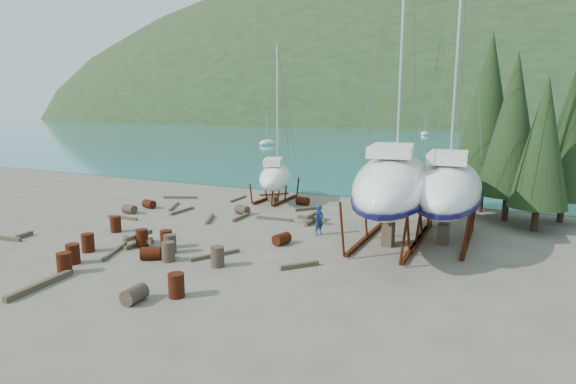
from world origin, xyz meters
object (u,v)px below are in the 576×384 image
at_px(worker, 319,220).
at_px(large_sailboat_far, 447,186).
at_px(small_sailboat_shore, 275,176).
at_px(large_sailboat_near, 393,182).

bearing_deg(worker, large_sailboat_far, -53.81).
bearing_deg(worker, small_sailboat_shore, 62.23).
relative_size(large_sailboat_near, large_sailboat_far, 1.10).
xyz_separation_m(large_sailboat_far, worker, (-6.22, -1.74, -2.03)).
relative_size(large_sailboat_far, small_sailboat_shore, 1.55).
bearing_deg(large_sailboat_near, large_sailboat_far, 22.81).
height_order(small_sailboat_shore, worker, small_sailboat_shore).
bearing_deg(large_sailboat_far, worker, -167.75).
relative_size(large_sailboat_near, small_sailboat_shore, 1.71).
bearing_deg(small_sailboat_shore, large_sailboat_far, -44.37).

